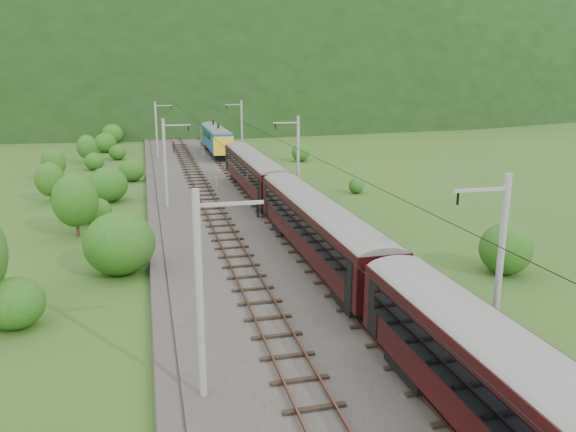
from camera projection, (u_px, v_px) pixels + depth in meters
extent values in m
plane|color=#265019|center=(356.00, 380.00, 22.90)|extent=(600.00, 600.00, 0.00)
cube|color=#38332D|center=(294.00, 289.00, 32.26)|extent=(14.00, 220.00, 0.30)
cube|color=brown|center=(240.00, 288.00, 31.43)|extent=(0.08, 220.00, 0.15)
cube|color=brown|center=(265.00, 286.00, 31.78)|extent=(0.08, 220.00, 0.15)
cube|color=black|center=(253.00, 289.00, 31.64)|extent=(2.40, 220.00, 0.12)
cube|color=brown|center=(322.00, 280.00, 32.58)|extent=(0.08, 220.00, 0.15)
cube|color=brown|center=(345.00, 278.00, 32.92)|extent=(0.08, 220.00, 0.15)
cube|color=black|center=(334.00, 282.00, 32.78)|extent=(2.40, 220.00, 0.12)
cylinder|color=gray|center=(200.00, 297.00, 20.37)|extent=(0.28, 0.28, 8.00)
cube|color=gray|center=(230.00, 204.00, 19.81)|extent=(2.40, 0.12, 0.12)
cylinder|color=black|center=(258.00, 210.00, 20.12)|extent=(0.10, 0.10, 0.50)
cylinder|color=gray|center=(165.00, 163.00, 50.43)|extent=(0.28, 0.28, 8.00)
cube|color=gray|center=(177.00, 125.00, 49.87)|extent=(2.40, 0.12, 0.12)
cylinder|color=black|center=(188.00, 128.00, 50.18)|extent=(0.10, 0.10, 0.50)
cylinder|color=gray|center=(156.00, 130.00, 80.49)|extent=(0.28, 0.28, 8.00)
cube|color=gray|center=(164.00, 106.00, 79.93)|extent=(2.40, 0.12, 0.12)
cylinder|color=black|center=(171.00, 108.00, 80.24)|extent=(0.10, 0.10, 0.50)
cylinder|color=gray|center=(152.00, 114.00, 110.55)|extent=(0.28, 0.28, 8.00)
cube|color=gray|center=(158.00, 97.00, 109.99)|extent=(2.40, 0.12, 0.12)
cylinder|color=black|center=(163.00, 98.00, 110.31)|extent=(0.10, 0.10, 0.50)
cylinder|color=gray|center=(150.00, 106.00, 140.61)|extent=(0.28, 0.28, 8.00)
cube|color=gray|center=(154.00, 92.00, 140.05)|extent=(2.40, 0.12, 0.12)
cylinder|color=black|center=(158.00, 93.00, 140.37)|extent=(0.10, 0.10, 0.50)
cylinder|color=gray|center=(500.00, 268.00, 23.32)|extent=(0.28, 0.28, 8.00)
cube|color=gray|center=(481.00, 190.00, 22.19)|extent=(2.40, 0.12, 0.12)
cylinder|color=black|center=(458.00, 199.00, 22.03)|extent=(0.10, 0.10, 0.50)
cylinder|color=gray|center=(298.00, 158.00, 53.38)|extent=(0.28, 0.28, 8.00)
cube|color=gray|center=(286.00, 123.00, 52.25)|extent=(2.40, 0.12, 0.12)
cylinder|color=black|center=(275.00, 126.00, 52.09)|extent=(0.10, 0.10, 0.50)
cylinder|color=gray|center=(242.00, 128.00, 83.44)|extent=(0.28, 0.28, 8.00)
cube|color=gray|center=(233.00, 105.00, 82.31)|extent=(2.40, 0.12, 0.12)
cylinder|color=black|center=(227.00, 107.00, 82.15)|extent=(0.10, 0.10, 0.50)
cylinder|color=gray|center=(215.00, 113.00, 113.50)|extent=(0.28, 0.28, 8.00)
cube|color=gray|center=(209.00, 96.00, 112.37)|extent=(2.40, 0.12, 0.12)
cylinder|color=black|center=(204.00, 98.00, 112.21)|extent=(0.10, 0.10, 0.50)
cylinder|color=gray|center=(200.00, 105.00, 143.56)|extent=(0.28, 0.28, 8.00)
cube|color=gray|center=(195.00, 91.00, 142.43)|extent=(2.40, 0.12, 0.12)
cylinder|color=black|center=(191.00, 93.00, 142.27)|extent=(0.10, 0.10, 0.50)
cylinder|color=black|center=(251.00, 171.00, 29.97)|extent=(0.03, 198.00, 0.03)
cylinder|color=black|center=(336.00, 167.00, 31.11)|extent=(0.03, 198.00, 0.03)
ellipsoid|color=black|center=(160.00, 100.00, 267.14)|extent=(504.00, 360.00, 244.00)
cylinder|color=gray|center=(560.00, 391.00, 14.71)|extent=(2.71, 20.49, 2.71)
cube|color=black|center=(511.00, 430.00, 14.61)|extent=(0.05, 18.12, 1.08)
cube|color=black|center=(424.00, 364.00, 22.25)|extent=(2.06, 2.99, 0.84)
cube|color=black|center=(318.00, 227.00, 35.24)|extent=(2.71, 20.59, 2.81)
cylinder|color=gray|center=(318.00, 207.00, 34.92)|extent=(2.71, 20.49, 2.71)
cube|color=black|center=(297.00, 223.00, 34.82)|extent=(0.05, 18.12, 1.08)
cube|color=black|center=(339.00, 220.00, 35.48)|extent=(0.05, 18.12, 1.08)
cube|color=black|center=(359.00, 297.00, 28.92)|extent=(2.06, 2.99, 0.84)
cube|color=black|center=(289.00, 225.00, 42.46)|extent=(2.06, 2.99, 0.84)
cube|color=black|center=(254.00, 171.00, 55.45)|extent=(2.71, 20.59, 2.81)
cylinder|color=gray|center=(253.00, 158.00, 55.13)|extent=(2.71, 20.49, 2.71)
cube|color=black|center=(240.00, 168.00, 55.04)|extent=(0.05, 18.12, 1.08)
cube|color=black|center=(267.00, 167.00, 55.69)|extent=(0.05, 18.12, 1.08)
cube|color=black|center=(269.00, 205.00, 49.13)|extent=(2.06, 2.99, 0.84)
cube|color=black|center=(242.00, 176.00, 62.67)|extent=(2.06, 2.99, 0.84)
cube|color=#134F9A|center=(216.00, 138.00, 83.57)|extent=(2.71, 16.85, 2.81)
cylinder|color=gray|center=(216.00, 129.00, 83.26)|extent=(2.71, 16.76, 2.71)
cube|color=black|center=(207.00, 136.00, 83.16)|extent=(0.05, 14.82, 1.08)
cube|color=black|center=(225.00, 135.00, 83.81)|extent=(0.05, 14.82, 1.08)
cube|color=black|center=(222.00, 156.00, 78.48)|extent=(2.06, 2.99, 0.84)
cube|color=black|center=(212.00, 145.00, 89.56)|extent=(2.06, 2.99, 0.84)
cube|color=gold|center=(210.00, 134.00, 91.34)|extent=(2.77, 0.50, 2.53)
cube|color=gold|center=(224.00, 146.00, 75.89)|extent=(2.77, 0.50, 2.53)
cube|color=black|center=(213.00, 123.00, 85.91)|extent=(0.08, 1.60, 0.84)
cylinder|color=red|center=(217.00, 180.00, 60.06)|extent=(0.17, 0.17, 1.56)
cylinder|color=red|center=(203.00, 152.00, 82.58)|extent=(0.14, 0.14, 1.30)
cylinder|color=black|center=(174.00, 147.00, 85.98)|extent=(0.13, 0.13, 1.91)
sphere|color=red|center=(173.00, 140.00, 85.73)|extent=(0.23, 0.23, 0.23)
ellipsoid|color=#1D5216|center=(15.00, 303.00, 27.37)|extent=(2.84, 2.84, 2.55)
ellipsoid|color=#1D5216|center=(120.00, 243.00, 34.65)|extent=(4.38, 4.38, 3.94)
ellipsoid|color=#1D5216|center=(96.00, 211.00, 46.24)|extent=(2.50, 2.50, 2.25)
ellipsoid|color=#1D5216|center=(108.00, 185.00, 54.26)|extent=(3.82, 3.82, 3.44)
ellipsoid|color=#1D5216|center=(132.00, 170.00, 64.79)|extent=(2.89, 2.89, 2.60)
ellipsoid|color=#1D5216|center=(94.00, 161.00, 72.41)|extent=(2.52, 2.52, 2.27)
ellipsoid|color=#1D5216|center=(117.00, 152.00, 80.95)|extent=(2.41, 2.41, 2.17)
ellipsoid|color=#1D5216|center=(105.00, 143.00, 88.51)|extent=(3.43, 3.43, 3.08)
ellipsoid|color=#1D5216|center=(112.00, 134.00, 100.43)|extent=(3.76, 3.76, 3.38)
ellipsoid|color=#1D5216|center=(110.00, 127.00, 107.86)|extent=(4.63, 4.63, 4.17)
cylinder|color=black|center=(77.00, 220.00, 42.82)|extent=(0.24, 0.24, 2.66)
ellipsoid|color=#1D5216|center=(75.00, 200.00, 42.45)|extent=(3.42, 3.42, 4.11)
cylinder|color=black|center=(51.00, 192.00, 54.07)|extent=(0.24, 0.24, 2.14)
ellipsoid|color=#1D5216|center=(50.00, 179.00, 53.77)|extent=(2.76, 2.76, 3.31)
cylinder|color=black|center=(55.00, 172.00, 64.68)|extent=(0.24, 0.24, 2.13)
ellipsoid|color=#1D5216|center=(54.00, 162.00, 64.38)|extent=(2.74, 2.74, 3.28)
cylinder|color=black|center=(88.00, 156.00, 77.70)|extent=(0.24, 0.24, 2.15)
ellipsoid|color=#1D5216|center=(87.00, 147.00, 77.40)|extent=(2.76, 2.76, 3.31)
ellipsoid|color=#1D5216|center=(506.00, 251.00, 34.80)|extent=(3.24, 3.24, 2.92)
ellipsoid|color=#1D5216|center=(356.00, 186.00, 58.38)|extent=(1.64, 1.64, 1.47)
ellipsoid|color=#1D5216|center=(301.00, 153.00, 79.40)|extent=(2.56, 2.56, 2.31)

